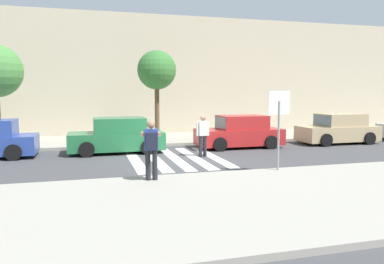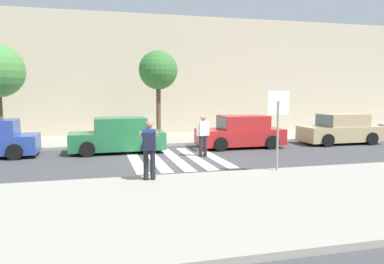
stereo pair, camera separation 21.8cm
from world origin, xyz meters
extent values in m
plane|color=#424244|center=(0.00, 0.00, 0.00)|extent=(120.00, 120.00, 0.00)
cube|color=#9E998C|center=(0.00, -6.20, 0.07)|extent=(60.00, 6.00, 0.14)
cube|color=#9E998C|center=(0.00, 6.00, 0.07)|extent=(60.00, 4.80, 0.14)
cube|color=beige|center=(0.00, 10.40, 3.66)|extent=(56.00, 4.00, 7.32)
cube|color=silver|center=(-1.60, 0.20, 0.00)|extent=(0.44, 5.20, 0.01)
cube|color=silver|center=(-0.80, 0.20, 0.00)|extent=(0.44, 5.20, 0.01)
cube|color=silver|center=(0.00, 0.20, 0.00)|extent=(0.44, 5.20, 0.01)
cube|color=silver|center=(0.80, 0.20, 0.00)|extent=(0.44, 5.20, 0.01)
cube|color=silver|center=(1.60, 0.20, 0.00)|extent=(0.44, 5.20, 0.01)
cylinder|color=gray|center=(2.59, -3.51, 1.26)|extent=(0.07, 0.07, 2.24)
cube|color=white|center=(2.59, -3.50, 2.33)|extent=(0.76, 0.03, 0.76)
cube|color=red|center=(2.59, -3.48, 2.33)|extent=(0.66, 0.02, 0.66)
cylinder|color=#232328|center=(-1.70, -3.77, 0.58)|extent=(0.15, 0.15, 0.88)
cylinder|color=#232328|center=(-1.51, -3.79, 0.58)|extent=(0.15, 0.15, 0.88)
cube|color=#33479E|center=(-1.60, -3.78, 1.32)|extent=(0.40, 0.28, 0.60)
sphere|color=#A37556|center=(-1.60, -3.78, 1.75)|extent=(0.23, 0.23, 0.23)
cylinder|color=#A37556|center=(-1.82, -3.54, 1.46)|extent=(0.16, 0.59, 0.10)
cylinder|color=#A37556|center=(-1.34, -3.59, 1.46)|extent=(0.16, 0.59, 0.10)
cube|color=black|center=(-1.56, -3.39, 1.49)|extent=(0.15, 0.11, 0.10)
cube|color=black|center=(-1.63, -4.01, 1.30)|extent=(0.34, 0.23, 0.48)
cylinder|color=#232328|center=(1.11, 0.31, 0.44)|extent=(0.15, 0.15, 0.88)
cylinder|color=#232328|center=(1.30, 0.34, 0.44)|extent=(0.15, 0.15, 0.88)
cube|color=silver|center=(1.21, 0.32, 1.18)|extent=(0.41, 0.29, 0.60)
sphere|color=#A37556|center=(1.21, 0.32, 1.61)|extent=(0.23, 0.23, 0.23)
cylinder|color=silver|center=(0.97, 0.29, 1.16)|extent=(0.10, 0.10, 0.58)
cylinder|color=silver|center=(1.44, 0.36, 1.16)|extent=(0.10, 0.10, 0.58)
cube|color=slate|center=(-6.35, 2.30, 1.23)|extent=(0.10, 1.50, 0.51)
cylinder|color=black|center=(-6.20, 1.45, 0.32)|extent=(0.64, 0.22, 0.64)
cylinder|color=black|center=(-6.20, 3.15, 0.32)|extent=(0.64, 0.22, 0.64)
cube|color=#236B3D|center=(-2.16, 2.30, 0.53)|extent=(4.10, 1.70, 0.76)
cube|color=#236B3D|center=(-2.01, 2.30, 1.23)|extent=(2.20, 1.56, 0.64)
cube|color=slate|center=(-3.08, 2.30, 1.23)|extent=(0.10, 1.50, 0.54)
cube|color=slate|center=(-1.04, 2.30, 1.23)|extent=(0.10, 1.50, 0.51)
cylinder|color=black|center=(-3.43, 1.45, 0.32)|extent=(0.64, 0.22, 0.64)
cylinder|color=black|center=(-3.43, 3.15, 0.32)|extent=(0.64, 0.22, 0.64)
cylinder|color=black|center=(-0.89, 1.45, 0.32)|extent=(0.64, 0.22, 0.64)
cylinder|color=black|center=(-0.89, 3.15, 0.32)|extent=(0.64, 0.22, 0.64)
cube|color=red|center=(3.64, 2.30, 0.53)|extent=(4.10, 1.70, 0.76)
cube|color=red|center=(3.79, 2.30, 1.23)|extent=(2.20, 1.56, 0.64)
cube|color=slate|center=(2.72, 2.30, 1.23)|extent=(0.10, 1.50, 0.54)
cube|color=slate|center=(4.76, 2.30, 1.23)|extent=(0.10, 1.50, 0.51)
cylinder|color=black|center=(2.36, 1.45, 0.32)|extent=(0.64, 0.22, 0.64)
cylinder|color=black|center=(2.36, 3.15, 0.32)|extent=(0.64, 0.22, 0.64)
cylinder|color=black|center=(4.91, 1.45, 0.32)|extent=(0.64, 0.22, 0.64)
cylinder|color=black|center=(4.91, 3.15, 0.32)|extent=(0.64, 0.22, 0.64)
cube|color=tan|center=(9.15, 2.30, 0.53)|extent=(4.10, 1.70, 0.76)
cube|color=tan|center=(9.30, 2.30, 1.23)|extent=(2.20, 1.56, 0.64)
cube|color=slate|center=(8.23, 2.30, 1.23)|extent=(0.10, 1.50, 0.54)
cube|color=slate|center=(10.27, 2.30, 1.23)|extent=(0.10, 1.50, 0.51)
cylinder|color=black|center=(7.88, 1.45, 0.32)|extent=(0.64, 0.22, 0.64)
cylinder|color=black|center=(7.88, 3.15, 0.32)|extent=(0.64, 0.22, 0.64)
cylinder|color=black|center=(10.42, 1.45, 0.32)|extent=(0.64, 0.22, 0.64)
cylinder|color=black|center=(10.42, 3.15, 0.32)|extent=(0.64, 0.22, 0.64)
cylinder|color=brown|center=(0.16, 5.07, 1.67)|extent=(0.24, 0.24, 3.06)
sphere|color=#387533|center=(0.16, 5.07, 3.80)|extent=(2.02, 2.02, 2.02)
camera|label=1|loc=(-3.30, -14.32, 2.68)|focal=35.00mm
camera|label=2|loc=(-3.09, -14.38, 2.68)|focal=35.00mm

